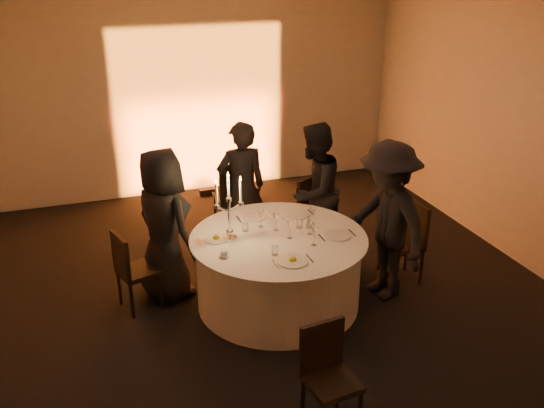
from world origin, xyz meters
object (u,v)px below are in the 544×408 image
object	(u,v)px
chair_right	(408,238)
guest_right	(387,221)
chair_back_right	(302,207)
chair_front	(327,370)
chair_back_left	(235,194)
guest_back_left	(241,188)
guest_left	(164,225)
candelabra	(229,216)
banquet_table	(278,270)
coffee_cup	(224,254)
guest_back_right	(314,191)
chair_left	(131,267)

from	to	relation	value
chair_right	guest_right	xyz separation A→B (m)	(-0.40, -0.20, 0.35)
chair_back_right	chair_front	world-z (taller)	chair_back_right
guest_right	chair_back_left	bearing A→B (deg)	-159.10
chair_right	guest_back_left	bearing A→B (deg)	-129.07
chair_right	chair_front	world-z (taller)	chair_right
chair_back_right	guest_left	distance (m)	1.89
chair_back_right	guest_left	xyz separation A→B (m)	(-1.77, -0.59, 0.28)
guest_right	candelabra	bearing A→B (deg)	-109.69
chair_back_left	banquet_table	bearing A→B (deg)	88.77
chair_right	candelabra	distance (m)	2.07
coffee_cup	guest_back_right	bearing A→B (deg)	39.47
banquet_table	guest_back_right	xyz separation A→B (m)	(0.76, 0.91, 0.44)
chair_right	guest_back_right	size ratio (longest dim) A/B	0.55
chair_left	chair_front	bearing A→B (deg)	-166.54
guest_back_left	coffee_cup	world-z (taller)	guest_back_left
banquet_table	chair_back_right	bearing A→B (deg)	58.04
chair_front	guest_back_left	bearing A→B (deg)	79.41
chair_back_right	candelabra	bearing A→B (deg)	11.71
guest_left	guest_right	distance (m)	2.30
chair_back_right	guest_back_left	size ratio (longest dim) A/B	0.58
chair_back_left	candelabra	size ratio (longest dim) A/B	1.42
chair_back_right	candelabra	distance (m)	1.63
chair_left	guest_left	world-z (taller)	guest_left
guest_left	coffee_cup	distance (m)	0.89
chair_left	chair_front	distance (m)	2.45
chair_front	guest_back_right	world-z (taller)	guest_back_right
guest_back_right	chair_right	bearing A→B (deg)	90.58
candelabra	chair_left	bearing A→B (deg)	164.36
chair_back_left	chair_right	xyz separation A→B (m)	(1.51, -1.70, -0.07)
banquet_table	guest_back_left	size ratio (longest dim) A/B	1.10
chair_right	guest_back_left	size ratio (longest dim) A/B	0.55
chair_right	guest_right	bearing A→B (deg)	-62.78
banquet_table	guest_right	world-z (taller)	guest_right
chair_left	guest_back_right	world-z (taller)	guest_back_right
guest_back_left	guest_back_right	size ratio (longest dim) A/B	0.99
candelabra	guest_right	bearing A→B (deg)	-10.48
banquet_table	guest_right	bearing A→B (deg)	-9.21
banquet_table	coffee_cup	size ratio (longest dim) A/B	16.36
guest_left	guest_back_right	bearing A→B (deg)	-105.48
chair_left	candelabra	bearing A→B (deg)	-122.04
chair_back_right	guest_back_right	world-z (taller)	guest_back_right
guest_right	chair_back_right	bearing A→B (deg)	-171.64
guest_left	guest_back_left	distance (m)	1.30
chair_front	banquet_table	bearing A→B (deg)	76.25
banquet_table	chair_right	distance (m)	1.53
chair_back_left	guest_left	bearing A→B (deg)	46.97
chair_back_right	chair_right	distance (m)	1.38
chair_back_right	guest_left	world-z (taller)	guest_left
banquet_table	chair_back_right	size ratio (longest dim) A/B	1.88
guest_left	candelabra	distance (m)	0.75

